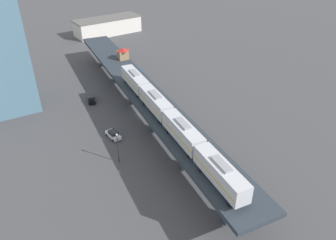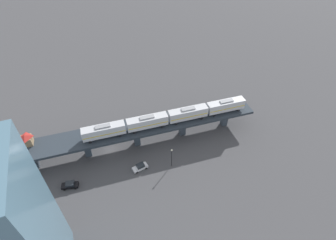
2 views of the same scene
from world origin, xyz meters
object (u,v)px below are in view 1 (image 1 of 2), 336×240
at_px(street_lamp, 118,146).
at_px(warehouse_building, 108,26).
at_px(street_car_white, 113,134).
at_px(signal_hut, 123,53).
at_px(delivery_truck, 139,75).
at_px(subway_train, 168,115).
at_px(street_car_black, 91,99).

relative_size(street_lamp, warehouse_building, 0.24).
distance_m(street_car_white, street_lamp, 9.61).
distance_m(signal_hut, street_lamp, 40.37).
bearing_deg(street_lamp, delivery_truck, 58.69).
bearing_deg(warehouse_building, subway_train, -102.94).
bearing_deg(warehouse_building, street_car_black, -114.86).
bearing_deg(delivery_truck, street_lamp, -121.31).
relative_size(signal_hut, street_car_black, 0.74).
height_order(subway_train, signal_hut, subway_train).
relative_size(signal_hut, warehouse_building, 0.12).
bearing_deg(delivery_truck, subway_train, -106.42).
bearing_deg(street_car_white, street_car_black, 86.15).
bearing_deg(street_car_black, signal_hut, 31.67).
relative_size(signal_hut, delivery_truck, 0.47).
xyz_separation_m(street_car_black, street_car_white, (-1.30, -19.34, 0.00)).
height_order(signal_hut, street_lamp, signal_hut).
bearing_deg(street_car_white, subway_train, -56.74).
distance_m(subway_train, warehouse_building, 91.39).
distance_m(subway_train, delivery_truck, 39.63).
height_order(subway_train, delivery_truck, subway_train).
height_order(street_car_white, delivery_truck, delivery_truck).
bearing_deg(subway_train, warehouse_building, 77.06).
relative_size(delivery_truck, street_lamp, 1.07).
height_order(street_car_white, warehouse_building, warehouse_building).
bearing_deg(signal_hut, warehouse_building, 74.83).
xyz_separation_m(street_car_white, warehouse_building, (28.09, 77.16, 2.47)).
bearing_deg(street_lamp, signal_hut, 65.11).
xyz_separation_m(delivery_truck, warehouse_building, (9.43, 51.62, 1.65)).
xyz_separation_m(subway_train, street_car_white, (-7.67, 11.70, -8.76)).
distance_m(signal_hut, delivery_truck, 8.49).
distance_m(street_car_black, street_car_white, 19.39).
height_order(signal_hut, street_car_black, signal_hut).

